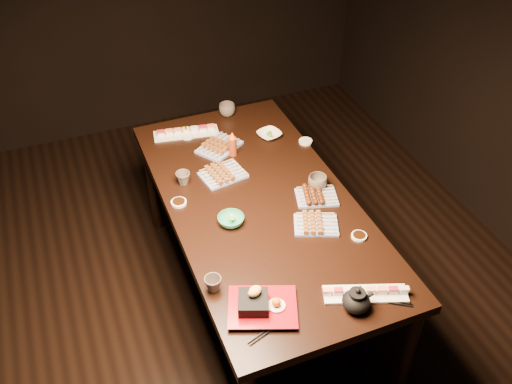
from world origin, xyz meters
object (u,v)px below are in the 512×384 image
Objects in this scene: teapot at (356,299)px; teacup_near_left at (213,284)px; teacup_far_right at (227,110)px; dining_table at (259,253)px; teacup_mid_right at (317,182)px; yakitori_plate_right at (316,222)px; yakitori_plate_left at (219,144)px; edamame_bowl_green at (231,220)px; tempura_tray at (263,302)px; sushi_platter_near at (366,292)px; teacup_far_left at (183,178)px; condiment_bottle at (232,144)px; yakitori_plate_center at (223,172)px; sushi_platter_far at (186,131)px.

teacup_near_left is at bearing 148.08° from teapot.
dining_table is at bearing -98.25° from teacup_far_right.
teacup_far_right is 0.72× the size of teapot.
teapot is (-0.21, -0.76, 0.02)m from teacup_mid_right.
teapot reaches higher than teacup_far_right.
yakitori_plate_right is 2.09× the size of teacup_mid_right.
teapot reaches higher than yakitori_plate_right.
dining_table is 0.65m from yakitori_plate_left.
tempura_tray reaches higher than edamame_bowl_green.
teapot is at bearing -31.53° from teacup_near_left.
teacup_far_right is (0.31, 0.93, 0.02)m from edamame_bowl_green.
tempura_tray is 2.84× the size of teacup_mid_right.
sushi_platter_near is at bearing 9.89° from tempura_tray.
yakitori_plate_left is 3.18× the size of teacup_near_left.
teacup_mid_right is at bearing 99.75° from sushi_platter_near.
teacup_near_left reaches higher than sushi_platter_near.
tempura_tray is 3.78× the size of teacup_near_left.
tempura_tray reaches higher than dining_table.
condiment_bottle is (0.33, 0.15, 0.04)m from teacup_far_left.
condiment_bottle is (0.41, 0.89, 0.04)m from teacup_near_left.
tempura_tray is at bearing -49.55° from teacup_near_left.
yakitori_plate_right is (0.28, -0.53, -0.00)m from yakitori_plate_center.
sushi_platter_near is at bearing 113.40° from sushi_platter_far.
sushi_platter_near is 2.43× the size of condiment_bottle.
dining_table is 13.13× the size of teapot.
yakitori_plate_center is 0.21m from teacup_far_left.
teacup_far_left is (-0.14, -0.44, 0.01)m from sushi_platter_far.
dining_table is 0.74m from teacup_near_left.
teacup_near_left is at bearing 175.61° from sushi_platter_near.
yakitori_plate_center is (0.07, -0.46, 0.01)m from sushi_platter_far.
teacup_near_left is (-0.58, -0.19, 0.01)m from yakitori_plate_right.
teacup_far_right is at bearing 87.79° from dining_table.
yakitori_plate_left is 1.04m from teacup_near_left.
sushi_platter_near is at bearing -69.95° from dining_table.
yakitori_plate_center is 1.57× the size of condiment_bottle.
dining_table is 0.93m from teacup_far_right.
edamame_bowl_green is at bearing -170.40° from teacup_mid_right.
sushi_platter_near is 1.03m from yakitori_plate_center.
yakitori_plate_right is at bearing 119.17° from sushi_platter_far.
teacup_far_right is 1.61m from teapot.
yakitori_plate_center is at bearing -4.18° from teacup_far_left.
teacup_mid_right is at bearing -77.13° from teacup_far_right.
teacup_mid_right is 0.70m from teacup_far_left.
teacup_mid_right reaches higher than yakitori_plate_center.
sushi_platter_near is at bearing -113.41° from yakitori_plate_left.
tempura_tray is at bearing -85.76° from teacup_far_left.
condiment_bottle is (-0.10, 1.21, 0.01)m from teapot.
sushi_platter_near is 1.26× the size of tempura_tray.
teapot is (0.28, -1.50, 0.04)m from sushi_platter_far.
teacup_far_left is (-0.32, 0.28, 0.41)m from dining_table.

